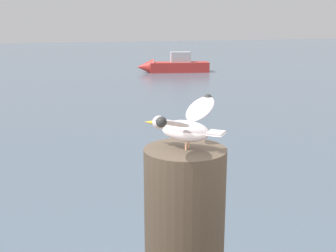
{
  "coord_description": "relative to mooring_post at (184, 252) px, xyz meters",
  "views": [
    {
      "loc": [
        -1.17,
        -2.16,
        2.99
      ],
      "look_at": [
        -0.49,
        -0.13,
        2.46
      ],
      "focal_mm": 46.14,
      "sensor_mm": 36.0,
      "label": 1
    }
  ],
  "objects": [
    {
      "name": "seagull",
      "position": [
        -0.0,
        0.0,
        0.65
      ],
      "size": [
        0.49,
        0.52,
        0.21
      ],
      "color": "tan",
      "rests_on": "mooring_post"
    },
    {
      "name": "boat_red",
      "position": [
        7.65,
        22.47,
        -1.5
      ],
      "size": [
        4.33,
        1.86,
        1.34
      ],
      "color": "#B72D28",
      "rests_on": "ground_plane"
    },
    {
      "name": "mooring_post",
      "position": [
        0.0,
        0.0,
        0.0
      ],
      "size": [
        0.39,
        0.39,
        1.06
      ],
      "primitive_type": "cylinder",
      "color": "#382D23",
      "rests_on": "harbor_quay"
    }
  ]
}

